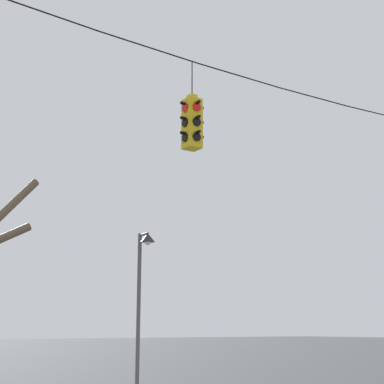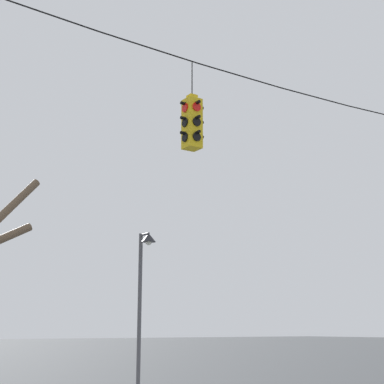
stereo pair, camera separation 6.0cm
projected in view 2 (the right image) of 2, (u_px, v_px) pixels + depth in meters
The scene contains 3 objects.
span_wire at pixel (241, 72), 13.86m from camera, with size 17.07×0.03×0.36m.
traffic_light_over_intersection at pixel (192, 123), 12.75m from camera, with size 0.58×0.58×2.04m.
street_lamp at pixel (144, 276), 17.65m from camera, with size 0.44×0.76×4.64m.
Camera 2 is at (-8.10, -10.32, 1.77)m, focal length 55.00 mm.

